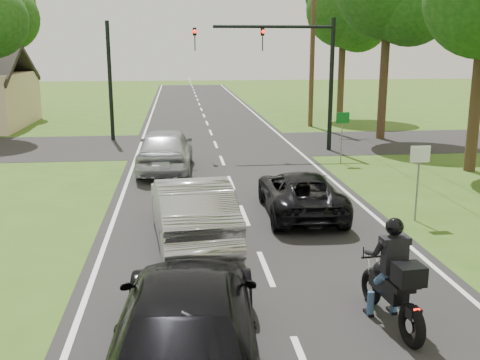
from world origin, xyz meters
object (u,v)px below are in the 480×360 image
object	(u,v)px
silver_suv	(165,149)
utility_pole_far	(313,41)
dark_car_behind	(187,319)
traffic_signal	(292,60)
silver_sedan	(191,209)
sign_green	(342,125)
dark_suv	(300,193)
sign_white	(419,165)
motorcycle_rider	(394,284)

from	to	relation	value
silver_suv	utility_pole_far	size ratio (longest dim) A/B	0.50
dark_car_behind	utility_pole_far	bearing A→B (deg)	-103.49
silver_suv	traffic_signal	world-z (taller)	traffic_signal
silver_sedan	utility_pole_far	bearing A→B (deg)	-116.87
silver_suv	silver_sedan	bearing A→B (deg)	98.51
silver_suv	sign_green	size ratio (longest dim) A/B	2.37
dark_suv	silver_sedan	size ratio (longest dim) A/B	0.91
utility_pole_far	silver_sedan	bearing A→B (deg)	-111.20
utility_pole_far	sign_white	world-z (taller)	utility_pole_far
dark_suv	silver_sedan	bearing A→B (deg)	34.12
silver_suv	traffic_signal	size ratio (longest dim) A/B	0.79
silver_suv	utility_pole_far	xyz separation A→B (m)	(8.54, 11.76, 4.21)
motorcycle_rider	silver_suv	distance (m)	13.63
motorcycle_rider	dark_suv	distance (m)	6.76
silver_suv	utility_pole_far	distance (m)	15.13
dark_car_behind	traffic_signal	size ratio (longest dim) A/B	0.83
dark_car_behind	traffic_signal	xyz separation A→B (m)	(5.11, 17.66, 3.36)
dark_suv	silver_suv	bearing A→B (deg)	-55.77
silver_suv	utility_pole_far	bearing A→B (deg)	-122.82
silver_sedan	sign_green	distance (m)	11.11
dark_car_behind	traffic_signal	world-z (taller)	traffic_signal
traffic_signal	dark_car_behind	bearing A→B (deg)	-106.13
dark_suv	sign_white	distance (m)	3.38
dark_suv	utility_pole_far	world-z (taller)	utility_pole_far
silver_suv	dark_car_behind	bearing A→B (deg)	95.50
dark_car_behind	silver_suv	bearing A→B (deg)	-83.89
silver_sedan	sign_white	distance (m)	6.39
utility_pole_far	silver_suv	bearing A→B (deg)	-125.98
dark_car_behind	utility_pole_far	size ratio (longest dim) A/B	0.53
motorcycle_rider	dark_car_behind	size ratio (longest dim) A/B	0.43
dark_suv	silver_sedan	world-z (taller)	silver_sedan
silver_sedan	traffic_signal	xyz separation A→B (m)	(4.90, 12.02, 3.31)
silver_sedan	traffic_signal	world-z (taller)	traffic_signal
sign_green	traffic_signal	bearing A→B (deg)	117.38
traffic_signal	motorcycle_rider	bearing A→B (deg)	-95.28
utility_pole_far	sign_green	distance (m)	11.63
dark_suv	sign_white	world-z (taller)	sign_white
utility_pole_far	sign_white	bearing A→B (deg)	-94.51
traffic_signal	sign_green	distance (m)	4.24
motorcycle_rider	silver_suv	bearing A→B (deg)	102.46
silver_sedan	sign_green	world-z (taller)	sign_green
traffic_signal	sign_white	distance (m)	11.39
silver_sedan	utility_pole_far	xyz separation A→B (m)	(7.77, 20.02, 4.25)
motorcycle_rider	silver_suv	xyz separation A→B (m)	(-4.13, 12.99, 0.10)
silver_sedan	silver_suv	world-z (taller)	silver_suv
traffic_signal	sign_white	xyz separation A→B (m)	(1.36, -11.02, -2.54)
silver_suv	dark_suv	bearing A→B (deg)	125.63
traffic_signal	silver_sedan	bearing A→B (deg)	-112.19
motorcycle_rider	dark_car_behind	distance (m)	3.67
dark_car_behind	sign_white	distance (m)	9.31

